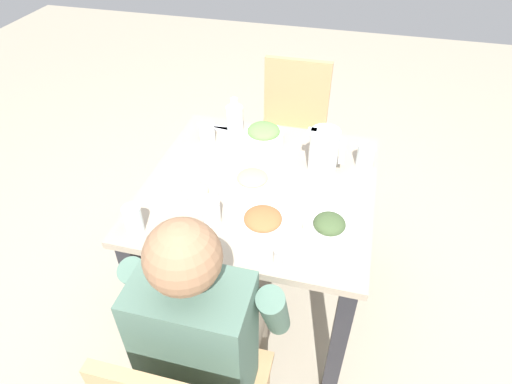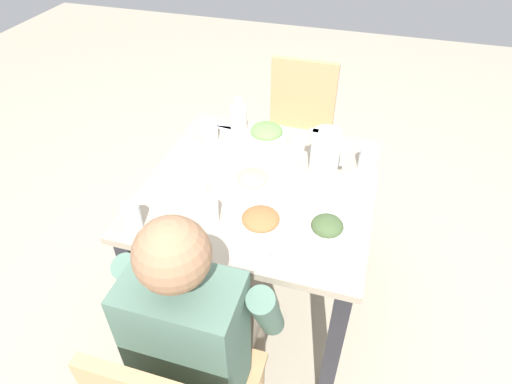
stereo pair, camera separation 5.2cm
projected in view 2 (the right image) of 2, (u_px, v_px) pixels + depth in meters
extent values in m
plane|color=#9E937F|center=(259.00, 294.00, 2.24)|extent=(8.00, 8.00, 0.00)
cube|color=gray|center=(260.00, 186.00, 1.78)|extent=(0.92, 0.92, 0.03)
cube|color=#232328|center=(139.00, 296.00, 1.81)|extent=(0.06, 0.06, 0.71)
cube|color=#232328|center=(334.00, 346.00, 1.63)|extent=(0.06, 0.06, 0.71)
cube|color=#232328|center=(210.00, 180.00, 2.40)|extent=(0.06, 0.06, 0.71)
cube|color=#232328|center=(357.00, 208.00, 2.23)|extent=(0.06, 0.06, 0.71)
cube|color=tan|center=(175.00, 367.00, 1.71)|extent=(0.04, 0.04, 0.43)
cube|color=tan|center=(324.00, 164.00, 2.75)|extent=(0.04, 0.04, 0.43)
cube|color=tan|center=(272.00, 155.00, 2.83)|extent=(0.04, 0.04, 0.43)
cube|color=tan|center=(314.00, 197.00, 2.50)|extent=(0.04, 0.04, 0.43)
cube|color=tan|center=(258.00, 187.00, 2.58)|extent=(0.04, 0.04, 0.43)
cube|color=tan|center=(294.00, 144.00, 2.52)|extent=(0.40, 0.40, 0.03)
cube|color=tan|center=(303.00, 95.00, 2.51)|extent=(0.38, 0.04, 0.42)
cube|color=#4C6B5B|center=(188.00, 341.00, 1.25)|extent=(0.32, 0.20, 0.50)
sphere|color=#936B4C|center=(172.00, 255.00, 1.02)|extent=(0.19, 0.19, 0.19)
cylinder|color=#665B4C|center=(195.00, 332.00, 1.59)|extent=(0.11, 0.38, 0.11)
cylinder|color=#665B4C|center=(216.00, 320.00, 1.86)|extent=(0.10, 0.10, 0.46)
cylinder|color=#4C6B5B|center=(147.00, 283.00, 1.38)|extent=(0.08, 0.23, 0.37)
cylinder|color=#665B4C|center=(239.00, 344.00, 1.55)|extent=(0.11, 0.38, 0.11)
cylinder|color=#665B4C|center=(254.00, 330.00, 1.82)|extent=(0.10, 0.10, 0.46)
cylinder|color=#4C6B5B|center=(267.00, 313.00, 1.30)|extent=(0.08, 0.23, 0.37)
cylinder|color=silver|center=(325.00, 152.00, 1.78)|extent=(0.12, 0.12, 0.19)
cube|color=silver|center=(344.00, 153.00, 1.75)|extent=(0.02, 0.02, 0.11)
cube|color=silver|center=(314.00, 133.00, 1.73)|extent=(0.04, 0.03, 0.02)
cylinder|color=white|center=(266.00, 138.00, 1.98)|extent=(0.18, 0.18, 0.05)
ellipsoid|color=#608E47|center=(267.00, 131.00, 1.96)|extent=(0.15, 0.15, 0.06)
cylinder|color=white|center=(195.00, 193.00, 1.71)|extent=(0.18, 0.18, 0.01)
ellipsoid|color=#B7AD89|center=(195.00, 189.00, 1.70)|extent=(0.11, 0.11, 0.05)
cylinder|color=white|center=(327.00, 230.00, 1.55)|extent=(0.19, 0.19, 0.01)
ellipsoid|color=#3D512D|center=(327.00, 226.00, 1.54)|extent=(0.12, 0.12, 0.06)
cylinder|color=white|center=(261.00, 222.00, 1.58)|extent=(0.23, 0.23, 0.01)
ellipsoid|color=#CC5B33|center=(261.00, 219.00, 1.57)|extent=(0.14, 0.14, 0.05)
cylinder|color=white|center=(253.00, 181.00, 1.77)|extent=(0.21, 0.21, 0.01)
ellipsoid|color=#E0C670|center=(253.00, 178.00, 1.76)|extent=(0.13, 0.13, 0.04)
cylinder|color=silver|center=(210.00, 132.00, 1.99)|extent=(0.07, 0.07, 0.09)
cylinder|color=silver|center=(132.00, 216.00, 1.54)|extent=(0.07, 0.07, 0.11)
cylinder|color=silver|center=(368.00, 158.00, 1.82)|extent=(0.07, 0.07, 0.10)
cylinder|color=silver|center=(210.00, 210.00, 1.57)|extent=(0.06, 0.06, 0.11)
cylinder|color=silver|center=(239.00, 118.00, 2.05)|extent=(0.08, 0.08, 0.12)
cylinder|color=white|center=(239.00, 123.00, 2.07)|extent=(0.07, 0.07, 0.07)
cylinder|color=silver|center=(238.00, 103.00, 2.00)|extent=(0.03, 0.03, 0.04)
cylinder|color=white|center=(274.00, 258.00, 1.43)|extent=(0.03, 0.03, 0.04)
cylinder|color=#B2B2B7|center=(274.00, 253.00, 1.41)|extent=(0.03, 0.03, 0.01)
cube|color=silver|center=(228.00, 128.00, 2.09)|extent=(0.17, 0.04, 0.01)
cube|color=silver|center=(258.00, 247.00, 1.50)|extent=(0.18, 0.07, 0.01)
cube|color=silver|center=(228.00, 129.00, 2.09)|extent=(0.17, 0.04, 0.01)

